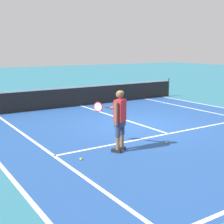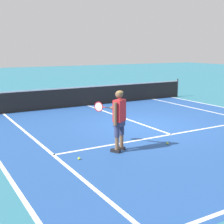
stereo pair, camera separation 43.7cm
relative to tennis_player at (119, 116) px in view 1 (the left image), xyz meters
The scene contains 10 objects.
ground_plane 3.37m from the tennis_player, 41.40° to the left, with size 80.00×80.00×0.00m, color teal.
court_inner_surface 3.05m from the tennis_player, 33.31° to the left, with size 10.98×11.21×0.00m, color #234C93.
line_service 2.67m from the tennis_player, 13.71° to the left, with size 8.23×0.10×0.01m, color white.
line_centre_service 4.60m from the tennis_player, 57.49° to the left, with size 0.10×6.40×0.01m, color white.
line_singles_left 2.53m from the tennis_player, 136.98° to the left, with size 0.10×10.81×0.01m, color white.
line_singles_right 6.79m from the tennis_player, 13.66° to the left, with size 0.10×10.81×0.01m, color white.
tennis_net 7.41m from the tennis_player, 70.94° to the left, with size 11.96×0.08×1.07m.
tennis_player is the anchor object (origin of this frame).
tennis_ball_near_feet 1.58m from the tennis_player, behind, with size 0.07×0.07×0.07m, color #CCE02D.
tennis_ball_by_baseline 1.87m from the tennis_player, ahead, with size 0.07×0.07×0.07m, color #CCE02D.
Camera 1 is at (-7.20, -9.13, 2.82)m, focal length 50.75 mm.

